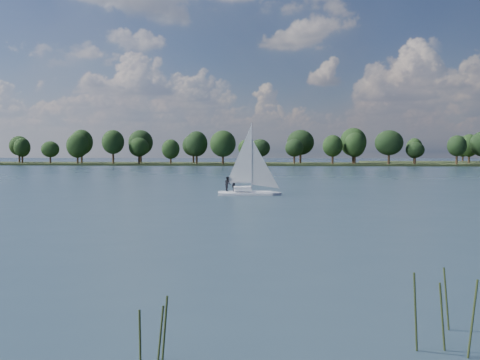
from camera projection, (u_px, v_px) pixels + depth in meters
name	position (u px, v px, depth m)	size (l,w,h in m)	color
ground	(236.00, 177.00, 122.77)	(700.00, 700.00, 0.00)	#233342
far_shore	(262.00, 165.00, 234.13)	(660.00, 40.00, 1.50)	black
sailboat	(246.00, 174.00, 70.55)	(7.84, 3.25, 10.01)	white
treeline	(258.00, 146.00, 229.96)	(562.65, 73.84, 18.21)	black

